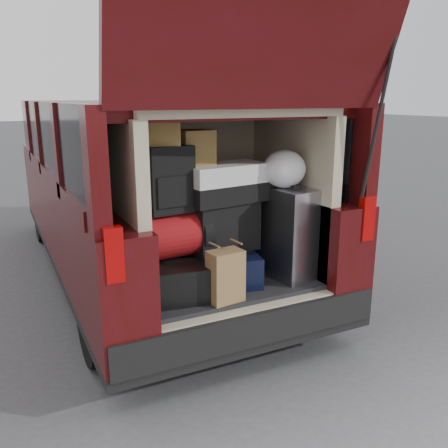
{
  "coord_description": "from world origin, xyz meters",
  "views": [
    {
      "loc": [
        -1.38,
        -2.69,
        1.81
      ],
      "look_at": [
        0.04,
        0.2,
        0.95
      ],
      "focal_mm": 38.0,
      "sensor_mm": 36.0,
      "label": 1
    }
  ],
  "objects_px": {
    "twotone_duffel": "(224,183)",
    "backpack": "(168,179)",
    "black_hardshell": "(169,275)",
    "red_duffel": "(171,234)",
    "navy_hardshell": "(225,266)",
    "silver_roller": "(286,232)",
    "black_soft_case": "(221,226)",
    "kraft_bag": "(225,276)"
  },
  "relations": [
    {
      "from": "backpack",
      "to": "black_soft_case",
      "type": "bearing_deg",
      "value": 1.44
    },
    {
      "from": "backpack",
      "to": "twotone_duffel",
      "type": "xyz_separation_m",
      "value": [
        0.42,
        0.04,
        -0.06
      ]
    },
    {
      "from": "navy_hardshell",
      "to": "kraft_bag",
      "type": "height_order",
      "value": "kraft_bag"
    },
    {
      "from": "navy_hardshell",
      "to": "red_duffel",
      "type": "height_order",
      "value": "red_duffel"
    },
    {
      "from": "black_soft_case",
      "to": "silver_roller",
      "type": "bearing_deg",
      "value": -25.48
    },
    {
      "from": "navy_hardshell",
      "to": "twotone_duffel",
      "type": "bearing_deg",
      "value": 80.61
    },
    {
      "from": "silver_roller",
      "to": "red_duffel",
      "type": "bearing_deg",
      "value": 163.65
    },
    {
      "from": "black_hardshell",
      "to": "red_duffel",
      "type": "relative_size",
      "value": 1.2
    },
    {
      "from": "backpack",
      "to": "navy_hardshell",
      "type": "bearing_deg",
      "value": -4.61
    },
    {
      "from": "black_hardshell",
      "to": "navy_hardshell",
      "type": "distance_m",
      "value": 0.43
    },
    {
      "from": "black_hardshell",
      "to": "kraft_bag",
      "type": "xyz_separation_m",
      "value": [
        0.27,
        -0.3,
        0.05
      ]
    },
    {
      "from": "kraft_bag",
      "to": "red_duffel",
      "type": "xyz_separation_m",
      "value": [
        -0.24,
        0.33,
        0.22
      ]
    },
    {
      "from": "silver_roller",
      "to": "backpack",
      "type": "relative_size",
      "value": 1.52
    },
    {
      "from": "black_hardshell",
      "to": "navy_hardshell",
      "type": "height_order",
      "value": "black_hardshell"
    },
    {
      "from": "navy_hardshell",
      "to": "black_soft_case",
      "type": "xyz_separation_m",
      "value": [
        -0.01,
        0.04,
        0.28
      ]
    },
    {
      "from": "navy_hardshell",
      "to": "red_duffel",
      "type": "relative_size",
      "value": 1.03
    },
    {
      "from": "silver_roller",
      "to": "kraft_bag",
      "type": "height_order",
      "value": "silver_roller"
    },
    {
      "from": "kraft_bag",
      "to": "backpack",
      "type": "height_order",
      "value": "backpack"
    },
    {
      "from": "red_duffel",
      "to": "backpack",
      "type": "distance_m",
      "value": 0.37
    },
    {
      "from": "black_soft_case",
      "to": "backpack",
      "type": "distance_m",
      "value": 0.55
    },
    {
      "from": "navy_hardshell",
      "to": "backpack",
      "type": "height_order",
      "value": "backpack"
    },
    {
      "from": "backpack",
      "to": "twotone_duffel",
      "type": "height_order",
      "value": "backpack"
    },
    {
      "from": "black_hardshell",
      "to": "backpack",
      "type": "height_order",
      "value": "backpack"
    },
    {
      "from": "black_hardshell",
      "to": "kraft_bag",
      "type": "relative_size",
      "value": 1.72
    },
    {
      "from": "black_soft_case",
      "to": "twotone_duffel",
      "type": "distance_m",
      "value": 0.31
    },
    {
      "from": "silver_roller",
      "to": "twotone_duffel",
      "type": "bearing_deg",
      "value": 154.54
    },
    {
      "from": "kraft_bag",
      "to": "black_soft_case",
      "type": "height_order",
      "value": "black_soft_case"
    },
    {
      "from": "navy_hardshell",
      "to": "kraft_bag",
      "type": "relative_size",
      "value": 1.48
    },
    {
      "from": "navy_hardshell",
      "to": "silver_roller",
      "type": "xyz_separation_m",
      "value": [
        0.45,
        -0.1,
        0.22
      ]
    },
    {
      "from": "black_hardshell",
      "to": "black_soft_case",
      "type": "xyz_separation_m",
      "value": [
        0.42,
        0.06,
        0.28
      ]
    },
    {
      "from": "black_hardshell",
      "to": "backpack",
      "type": "distance_m",
      "value": 0.65
    },
    {
      "from": "twotone_duffel",
      "to": "backpack",
      "type": "bearing_deg",
      "value": 177.08
    },
    {
      "from": "backpack",
      "to": "twotone_duffel",
      "type": "distance_m",
      "value": 0.43
    },
    {
      "from": "kraft_bag",
      "to": "navy_hardshell",
      "type": "bearing_deg",
      "value": 57.43
    },
    {
      "from": "black_soft_case",
      "to": "kraft_bag",
      "type": "bearing_deg",
      "value": -120.55
    },
    {
      "from": "black_hardshell",
      "to": "silver_roller",
      "type": "relative_size",
      "value": 0.89
    },
    {
      "from": "red_duffel",
      "to": "backpack",
      "type": "bearing_deg",
      "value": -122.44
    },
    {
      "from": "red_duffel",
      "to": "navy_hardshell",
      "type": "bearing_deg",
      "value": -6.5
    },
    {
      "from": "navy_hardshell",
      "to": "backpack",
      "type": "relative_size",
      "value": 1.17
    },
    {
      "from": "black_hardshell",
      "to": "twotone_duffel",
      "type": "xyz_separation_m",
      "value": [
        0.44,
        0.05,
        0.58
      ]
    },
    {
      "from": "silver_roller",
      "to": "backpack",
      "type": "height_order",
      "value": "backpack"
    },
    {
      "from": "twotone_duffel",
      "to": "black_soft_case",
      "type": "bearing_deg",
      "value": 144.13
    }
  ]
}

